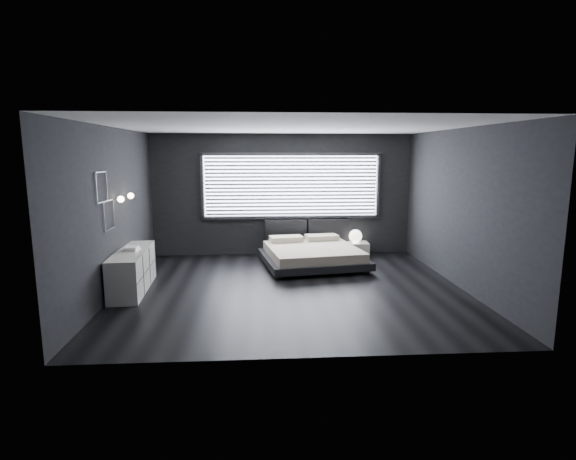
{
  "coord_description": "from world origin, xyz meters",
  "views": [
    {
      "loc": [
        -0.57,
        -7.65,
        2.38
      ],
      "look_at": [
        0.0,
        0.85,
        0.9
      ],
      "focal_mm": 28.0,
      "sensor_mm": 36.0,
      "label": 1
    }
  ],
  "objects": [
    {
      "name": "window",
      "position": [
        0.2,
        2.7,
        1.61
      ],
      "size": [
        4.14,
        0.09,
        1.52
      ],
      "color": "white",
      "rests_on": "ground"
    },
    {
      "name": "orb_lamp",
      "position": [
        1.67,
        2.42,
        0.46
      ],
      "size": [
        0.3,
        0.3,
        0.3
      ],
      "primitive_type": "sphere",
      "color": "white",
      "rests_on": "nightstand"
    },
    {
      "name": "sconce_near",
      "position": [
        -2.88,
        0.05,
        1.6
      ],
      "size": [
        0.18,
        0.11,
        0.11
      ],
      "color": "silver",
      "rests_on": "ground"
    },
    {
      "name": "book_stack",
      "position": [
        -2.78,
        0.11,
        0.74
      ],
      "size": [
        0.25,
        0.33,
        0.07
      ],
      "color": "white",
      "rests_on": "dresser"
    },
    {
      "name": "nightstand",
      "position": [
        1.7,
        2.44,
        0.16
      ],
      "size": [
        0.56,
        0.47,
        0.31
      ],
      "primitive_type": "cube",
      "rotation": [
        0.0,
        0.0,
        -0.04
      ],
      "color": "white",
      "rests_on": "ground"
    },
    {
      "name": "room",
      "position": [
        0.0,
        0.0,
        1.4
      ],
      "size": [
        6.04,
        6.0,
        2.8
      ],
      "color": "black",
      "rests_on": "ground"
    },
    {
      "name": "headboard",
      "position": [
        0.57,
        2.64,
        0.57
      ],
      "size": [
        1.96,
        0.16,
        0.52
      ],
      "color": "black",
      "rests_on": "ground"
    },
    {
      "name": "dresser",
      "position": [
        -2.76,
        0.08,
        0.35
      ],
      "size": [
        0.6,
        1.79,
        0.71
      ],
      "color": "white",
      "rests_on": "ground"
    },
    {
      "name": "sconce_far",
      "position": [
        -2.88,
        0.65,
        1.6
      ],
      "size": [
        0.18,
        0.11,
        0.11
      ],
      "color": "silver",
      "rests_on": "ground"
    },
    {
      "name": "wall_art_upper",
      "position": [
        -2.98,
        -0.55,
        1.85
      ],
      "size": [
        0.01,
        0.48,
        0.48
      ],
      "color": "#47474C",
      "rests_on": "ground"
    },
    {
      "name": "bed",
      "position": [
        0.56,
        1.59,
        0.24
      ],
      "size": [
        2.31,
        2.23,
        0.53
      ],
      "color": "black",
      "rests_on": "ground"
    },
    {
      "name": "wall_art_lower",
      "position": [
        -2.98,
        -0.3,
        1.38
      ],
      "size": [
        0.01,
        0.48,
        0.48
      ],
      "color": "#47474C",
      "rests_on": "ground"
    }
  ]
}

